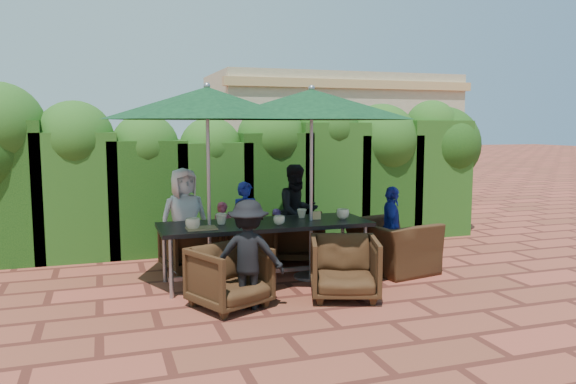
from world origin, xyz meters
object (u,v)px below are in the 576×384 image
object	(u,v)px
umbrella_right	(312,105)
chair_far_right	(298,235)
chair_end_right	(392,238)
umbrella_left	(207,104)
dining_table	(265,228)
chair_near_right	(345,264)
chair_near_left	(230,274)
chair_far_mid	(251,238)
chair_far_left	(190,244)

from	to	relation	value
umbrella_right	chair_far_right	world-z (taller)	umbrella_right
umbrella_right	chair_far_right	xyz separation A→B (m)	(0.14, 0.90, -1.83)
chair_end_right	umbrella_left	bearing A→B (deg)	77.70
dining_table	umbrella_right	bearing A→B (deg)	-2.72
dining_table	chair_near_right	distance (m)	1.20
dining_table	chair_near_right	bearing A→B (deg)	-55.24
umbrella_right	chair_near_right	world-z (taller)	umbrella_right
chair_near_left	umbrella_left	bearing A→B (deg)	69.32
chair_end_right	chair_near_left	bearing A→B (deg)	96.80
dining_table	chair_end_right	bearing A→B (deg)	-2.36
chair_far_mid	chair_far_right	world-z (taller)	chair_far_right
chair_far_right	umbrella_right	bearing A→B (deg)	99.10
chair_far_mid	chair_far_right	bearing A→B (deg)	-167.11
umbrella_left	chair_near_left	size ratio (longest dim) A/B	3.33
chair_end_right	chair_far_right	bearing A→B (deg)	35.27
umbrella_right	chair_far_right	distance (m)	2.04
umbrella_left	umbrella_right	size ratio (longest dim) A/B	0.94
umbrella_left	chair_near_left	xyz separation A→B (m)	(0.06, -0.83, -1.84)
umbrella_right	chair_far_left	world-z (taller)	umbrella_right
umbrella_right	chair_end_right	distance (m)	2.10
chair_near_right	chair_far_right	bearing A→B (deg)	106.53
chair_near_right	umbrella_left	bearing A→B (deg)	165.50
chair_far_left	chair_far_mid	size ratio (longest dim) A/B	0.93
umbrella_right	chair_near_left	distance (m)	2.38
chair_far_left	dining_table	bearing A→B (deg)	120.20
umbrella_left	chair_near_left	distance (m)	2.02
chair_far_mid	chair_near_right	xyz separation A→B (m)	(0.62, -1.85, 0.01)
chair_near_right	dining_table	bearing A→B (deg)	143.75
chair_far_right	umbrella_left	bearing A→B (deg)	49.99
chair_near_left	chair_end_right	distance (m)	2.53
chair_near_left	chair_near_right	size ratio (longest dim) A/B	0.95
chair_far_right	chair_end_right	bearing A→B (deg)	154.70
chair_near_left	chair_end_right	bearing A→B (deg)	-6.48
chair_near_left	chair_far_mid	bearing A→B (deg)	43.55
chair_far_left	chair_near_left	distance (m)	1.74
chair_far_right	chair_near_right	distance (m)	1.83
chair_far_right	chair_far_left	bearing A→B (deg)	18.29
chair_far_left	chair_near_right	world-z (taller)	chair_near_right
chair_near_right	chair_end_right	bearing A→B (deg)	58.00
umbrella_left	chair_near_right	bearing A→B (deg)	-33.49
umbrella_left	chair_end_right	xyz separation A→B (m)	(2.46, -0.03, -1.75)
umbrella_right	chair_near_right	size ratio (longest dim) A/B	3.38
chair_far_right	chair_near_left	world-z (taller)	chair_far_right
chair_far_right	chair_near_left	size ratio (longest dim) A/B	1.04
chair_far_left	chair_near_left	world-z (taller)	chair_near_left
dining_table	chair_near_left	world-z (taller)	dining_table
chair_near_right	chair_end_right	size ratio (longest dim) A/B	0.74
umbrella_left	chair_far_left	size ratio (longest dim) A/B	3.53
chair_far_left	chair_near_right	distance (m)	2.34
dining_table	chair_far_left	world-z (taller)	dining_table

